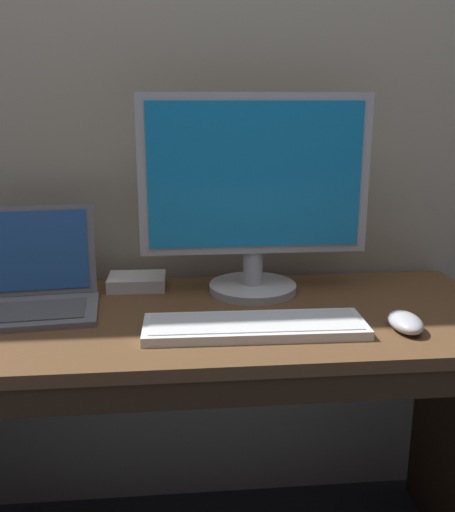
{
  "coord_description": "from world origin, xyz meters",
  "views": [
    {
      "loc": [
        -0.06,
        -1.27,
        1.22
      ],
      "look_at": [
        0.05,
        0.0,
        0.88
      ],
      "focal_mm": 39.85,
      "sensor_mm": 36.0,
      "label": 1
    }
  ],
  "objects": [
    {
      "name": "desk",
      "position": [
        0.0,
        -0.01,
        0.5
      ],
      "size": [
        1.43,
        0.58,
        0.74
      ],
      "color": "brown",
      "rests_on": "ground"
    },
    {
      "name": "laptop_space_gray",
      "position": [
        -0.44,
        0.07,
        0.79
      ],
      "size": [
        0.38,
        0.31,
        0.23
      ],
      "color": "slate",
      "rests_on": "desk"
    },
    {
      "name": "external_monitor",
      "position": [
        0.14,
        0.14,
        1.0
      ],
      "size": [
        0.58,
        0.23,
        0.51
      ],
      "color": "#B7B7BC",
      "rests_on": "desk"
    },
    {
      "name": "wired_keyboard",
      "position": [
        0.1,
        -0.12,
        0.75
      ],
      "size": [
        0.49,
        0.16,
        0.02
      ],
      "color": "white",
      "rests_on": "desk"
    },
    {
      "name": "computer_mouse",
      "position": [
        0.43,
        -0.15,
        0.76
      ],
      "size": [
        0.07,
        0.11,
        0.04
      ],
      "primitive_type": "ellipsoid",
      "rotation": [
        0.0,
        0.0,
        -0.0
      ],
      "color": "#B7B7BC",
      "rests_on": "desk"
    },
    {
      "name": "external_drive_box",
      "position": [
        -0.17,
        0.21,
        0.75
      ],
      "size": [
        0.15,
        0.11,
        0.03
      ],
      "primitive_type": "cube",
      "rotation": [
        0.0,
        0.0,
        -0.02
      ],
      "color": "silver",
      "rests_on": "desk"
    }
  ]
}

